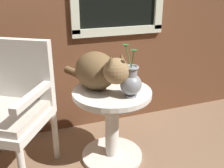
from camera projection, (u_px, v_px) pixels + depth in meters
The scene contains 5 objects.
ground_plane at pixel (100, 167), 1.96m from camera, with size 6.00×6.00×0.00m, color #7F6047.
wicker_side_table at pixel (112, 114), 1.93m from camera, with size 0.57×0.57×0.57m.
wicker_chair at pixel (9, 104), 1.77m from camera, with size 0.72×0.71×0.94m.
cat at pixel (99, 71), 1.83m from camera, with size 0.38×0.63×0.29m.
pewter_vase_with_ivy at pixel (131, 82), 1.74m from camera, with size 0.15×0.16×0.35m.
Camera 1 is at (-0.47, -1.53, 1.30)m, focal length 41.79 mm.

